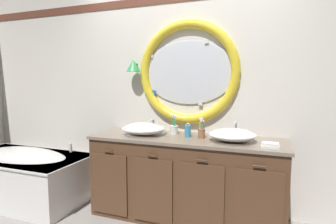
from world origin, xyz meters
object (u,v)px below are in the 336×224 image
object	(u,v)px
sink_basin_right	(232,135)
soap_dispenser	(188,131)
bathtub	(23,173)
toothbrush_holder_right	(202,132)
toothbrush_holder_left	(174,129)
folded_hand_towel	(270,145)
sink_basin_left	(144,129)

from	to	relation	value
sink_basin_right	soap_dispenser	size ratio (longest dim) A/B	2.96
bathtub	toothbrush_holder_right	distance (m)	2.21
bathtub	toothbrush_holder_left	distance (m)	1.91
sink_basin_right	toothbrush_holder_right	world-z (taller)	toothbrush_holder_right
sink_basin_right	soap_dispenser	bearing A→B (deg)	175.33
toothbrush_holder_right	folded_hand_towel	world-z (taller)	toothbrush_holder_right
bathtub	toothbrush_holder_right	xyz separation A→B (m)	(2.12, 0.26, 0.58)
toothbrush_holder_right	soap_dispenser	world-z (taller)	toothbrush_holder_right
sink_basin_left	sink_basin_right	xyz separation A→B (m)	(0.92, -0.00, -0.00)
toothbrush_holder_right	soap_dispenser	bearing A→B (deg)	179.22
toothbrush_holder_left	folded_hand_towel	xyz separation A→B (m)	(0.98, -0.31, -0.03)
toothbrush_holder_left	soap_dispenser	xyz separation A→B (m)	(0.19, -0.12, 0.01)
sink_basin_left	toothbrush_holder_left	distance (m)	0.33
toothbrush_holder_right	folded_hand_towel	xyz separation A→B (m)	(0.64, -0.19, -0.04)
toothbrush_holder_left	folded_hand_towel	world-z (taller)	toothbrush_holder_left
sink_basin_right	toothbrush_holder_right	size ratio (longest dim) A/B	2.02
soap_dispenser	folded_hand_towel	distance (m)	0.81
sink_basin_right	folded_hand_towel	xyz separation A→B (m)	(0.34, -0.15, -0.04)
soap_dispenser	folded_hand_towel	world-z (taller)	soap_dispenser
toothbrush_holder_right	toothbrush_holder_left	bearing A→B (deg)	159.74
sink_basin_left	folded_hand_towel	size ratio (longest dim) A/B	3.13
toothbrush_holder_right	soap_dispenser	size ratio (longest dim) A/B	1.47
sink_basin_left	sink_basin_right	world-z (taller)	sink_basin_left
bathtub	sink_basin_right	world-z (taller)	sink_basin_right
bathtub	toothbrush_holder_left	xyz separation A→B (m)	(1.78, 0.38, 0.58)
sink_basin_left	sink_basin_right	size ratio (longest dim) A/B	1.04
sink_basin_left	soap_dispenser	distance (m)	0.48
sink_basin_right	toothbrush_holder_right	distance (m)	0.31
bathtub	sink_basin_right	size ratio (longest dim) A/B	3.56
sink_basin_left	soap_dispenser	bearing A→B (deg)	4.41
sink_basin_left	toothbrush_holder_left	xyz separation A→B (m)	(0.28, 0.16, -0.01)
sink_basin_right	folded_hand_towel	world-z (taller)	sink_basin_right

